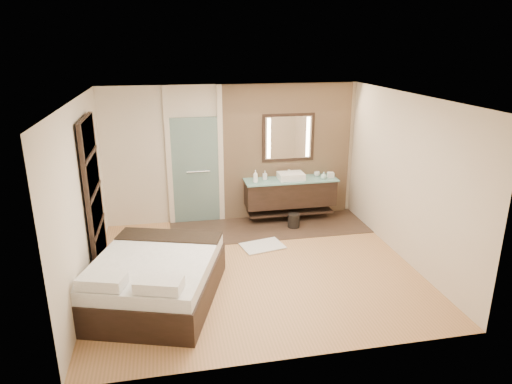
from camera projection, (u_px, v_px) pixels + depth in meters
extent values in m
plane|color=#AE7D49|center=(255.00, 268.00, 7.33)|extent=(5.00, 5.00, 0.00)
cube|color=#382A1E|center=(269.00, 227.00, 8.93)|extent=(3.80, 1.30, 0.01)
cube|color=tan|center=(287.00, 152.00, 9.16)|extent=(2.60, 0.08, 2.70)
cube|color=black|center=(290.00, 193.00, 9.14)|extent=(1.80, 0.50, 0.50)
cube|color=black|center=(290.00, 211.00, 9.26)|extent=(1.71, 0.45, 0.04)
cube|color=#89D1C9|center=(291.00, 180.00, 9.03)|extent=(1.85, 0.55, 0.03)
cube|color=white|center=(291.00, 176.00, 9.01)|extent=(0.50, 0.38, 0.13)
cylinder|color=silver|center=(288.00, 172.00, 9.18)|extent=(0.03, 0.03, 0.18)
cylinder|color=silver|center=(289.00, 169.00, 9.12)|extent=(0.02, 0.10, 0.02)
cube|color=black|center=(288.00, 138.00, 9.02)|extent=(1.06, 0.03, 0.96)
cube|color=white|center=(288.00, 138.00, 9.01)|extent=(0.94, 0.01, 0.84)
cube|color=#FFE5BF|center=(269.00, 139.00, 8.93)|extent=(0.07, 0.01, 0.80)
cube|color=#FFE5BF|center=(308.00, 137.00, 9.08)|extent=(0.07, 0.01, 0.80)
cube|color=#9DC6BD|center=(196.00, 171.00, 8.91)|extent=(0.90, 0.05, 2.10)
cylinder|color=silver|center=(198.00, 172.00, 8.87)|extent=(0.45, 0.03, 0.03)
cube|color=beige|center=(169.00, 157.00, 8.73)|extent=(0.10, 0.08, 2.70)
cube|color=beige|center=(221.00, 155.00, 8.91)|extent=(0.10, 0.08, 2.70)
cube|color=black|center=(94.00, 195.00, 7.06)|extent=(0.06, 1.20, 2.40)
cube|color=beige|center=(101.00, 244.00, 7.32)|extent=(0.02, 1.06, 0.52)
cube|color=beige|center=(97.00, 210.00, 7.14)|extent=(0.02, 1.06, 0.52)
cube|color=beige|center=(92.00, 174.00, 6.95)|extent=(0.02, 1.06, 0.52)
cube|color=beige|center=(88.00, 135.00, 6.77)|extent=(0.02, 1.06, 0.52)
cube|color=black|center=(155.00, 285.00, 6.38)|extent=(2.17, 2.43, 0.45)
cube|color=silver|center=(153.00, 265.00, 6.28)|extent=(2.10, 2.36, 0.18)
cube|color=black|center=(169.00, 236.00, 6.97)|extent=(1.64, 0.92, 0.04)
cube|color=silver|center=(102.00, 281.00, 5.50)|extent=(0.62, 0.46, 0.14)
cube|color=silver|center=(159.00, 285.00, 5.42)|extent=(0.62, 0.46, 0.14)
cube|color=white|center=(262.00, 246.00, 8.07)|extent=(0.81, 0.64, 0.02)
cylinder|color=black|center=(294.00, 221.00, 8.87)|extent=(0.30, 0.30, 0.28)
cube|color=silver|center=(331.00, 175.00, 9.14)|extent=(0.13, 0.13, 0.10)
imported|color=white|center=(255.00, 176.00, 8.78)|extent=(0.12, 0.12, 0.25)
imported|color=#B2B2B2|center=(265.00, 175.00, 8.99)|extent=(0.08, 0.08, 0.18)
imported|color=silver|center=(324.00, 175.00, 9.02)|extent=(0.14, 0.14, 0.14)
imported|color=silver|center=(317.00, 174.00, 9.22)|extent=(0.12, 0.12, 0.09)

